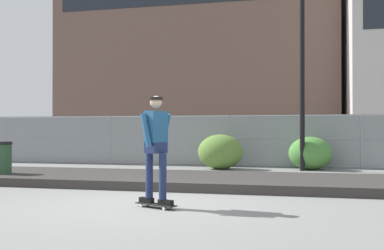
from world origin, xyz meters
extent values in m
plane|color=slate|center=(0.00, 0.00, 0.00)|extent=(120.00, 120.00, 0.00)
cube|color=#33302D|center=(0.00, 3.32, 0.10)|extent=(17.82, 3.13, 0.21)
cube|color=black|center=(0.23, -0.20, 0.06)|extent=(0.81, 0.51, 0.02)
cylinder|color=silver|center=(0.51, -0.22, 0.03)|extent=(0.06, 0.05, 0.05)
cylinder|color=silver|center=(0.43, -0.39, 0.03)|extent=(0.06, 0.05, 0.05)
cylinder|color=silver|center=(0.03, -0.01, 0.03)|extent=(0.06, 0.05, 0.05)
cylinder|color=silver|center=(-0.04, -0.17, 0.03)|extent=(0.06, 0.05, 0.05)
cube|color=#99999E|center=(0.47, -0.30, 0.05)|extent=(0.10, 0.15, 0.01)
cube|color=#99999E|center=(0.00, -0.09, 0.05)|extent=(0.10, 0.15, 0.01)
cube|color=black|center=(0.43, -0.29, 0.12)|extent=(0.30, 0.21, 0.09)
cube|color=black|center=(0.03, -0.11, 0.12)|extent=(0.30, 0.21, 0.09)
cylinder|color=#1E284C|center=(0.37, -0.26, 0.55)|extent=(0.13, 0.13, 0.78)
cylinder|color=#1E284C|center=(0.09, -0.13, 0.55)|extent=(0.13, 0.13, 0.78)
cube|color=#1E284C|center=(0.23, -0.20, 1.03)|extent=(0.36, 0.41, 0.18)
cube|color=navy|center=(0.23, -0.20, 1.39)|extent=(0.36, 0.44, 0.54)
cylinder|color=navy|center=(0.33, 0.03, 1.33)|extent=(0.25, 0.18, 0.58)
cylinder|color=navy|center=(0.13, -0.42, 1.33)|extent=(0.25, 0.18, 0.58)
sphere|color=tan|center=(0.23, -0.20, 1.81)|extent=(0.21, 0.21, 0.21)
cylinder|color=black|center=(0.23, -0.20, 1.87)|extent=(0.24, 0.24, 0.05)
cylinder|color=gray|center=(-9.09, 8.89, 0.93)|extent=(0.06, 0.06, 1.85)
cylinder|color=gray|center=(-4.54, 8.89, 0.93)|extent=(0.06, 0.06, 1.85)
cylinder|color=gray|center=(0.00, 8.89, 0.93)|extent=(0.06, 0.06, 1.85)
cylinder|color=gray|center=(4.54, 8.89, 0.93)|extent=(0.06, 0.06, 1.85)
cylinder|color=gray|center=(0.00, 8.89, 1.81)|extent=(27.26, 0.04, 0.04)
cylinder|color=gray|center=(0.00, 8.89, 1.02)|extent=(27.26, 0.04, 0.04)
cylinder|color=gray|center=(0.00, 8.89, 0.06)|extent=(27.26, 0.04, 0.04)
cube|color=gray|center=(0.00, 8.89, 0.93)|extent=(27.26, 0.01, 1.85)
cylinder|color=black|center=(2.62, 7.74, 3.56)|extent=(0.16, 0.16, 7.11)
cube|color=#566B4C|center=(-5.21, 11.42, 0.67)|extent=(4.48, 2.01, 0.70)
cube|color=#23282D|center=(-5.41, 11.43, 1.34)|extent=(2.27, 1.70, 0.64)
cylinder|color=black|center=(-3.81, 12.21, 0.32)|extent=(0.65, 0.27, 0.64)
cylinder|color=black|center=(-3.89, 10.50, 0.32)|extent=(0.65, 0.27, 0.64)
cylinder|color=black|center=(-6.53, 12.34, 0.32)|extent=(0.65, 0.27, 0.64)
cylinder|color=black|center=(-6.61, 10.63, 0.32)|extent=(0.65, 0.27, 0.64)
cube|color=brown|center=(-8.60, 42.89, 11.90)|extent=(28.87, 12.60, 23.80)
ellipsoid|color=#567A33|center=(-0.07, 7.74, 0.58)|extent=(1.51, 1.24, 1.17)
ellipsoid|color=#477F38|center=(2.87, 8.21, 0.55)|extent=(1.42, 1.16, 1.10)
cylinder|color=#2D5133|center=(-4.89, 2.70, 0.47)|extent=(0.56, 0.56, 0.95)
cylinder|color=black|center=(-4.89, 2.70, 0.99)|extent=(0.59, 0.59, 0.08)
camera|label=1|loc=(2.73, -7.91, 1.35)|focal=44.23mm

